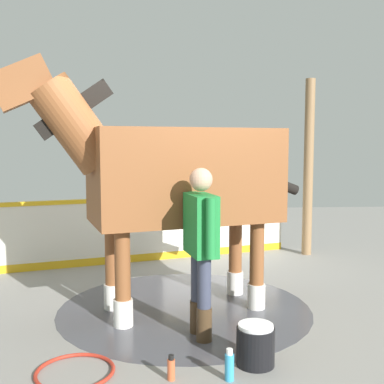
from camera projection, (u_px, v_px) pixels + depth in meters
ground_plane at (185, 301)px, 5.64m from camera, size 16.00×16.00×0.02m
wet_patch at (185, 308)px, 5.38m from camera, size 2.85×2.85×0.00m
barrier_wall at (136, 232)px, 7.46m from camera, size 5.02×1.58×1.02m
roof_post_far at (308, 168)px, 7.86m from camera, size 0.16×0.16×2.92m
horse at (173, 175)px, 5.18m from camera, size 3.35×1.55×2.72m
handler at (201, 241)px, 4.50m from camera, size 0.32×0.65×1.64m
wash_bucket at (255, 345)px, 3.99m from camera, size 0.32×0.32×0.35m
bottle_shampoo at (229, 366)px, 3.73m from camera, size 0.07×0.07×0.26m
bottle_spray at (171, 369)px, 3.74m from camera, size 0.06×0.06×0.20m
hose_coil at (75, 371)px, 3.85m from camera, size 0.65×0.65×0.03m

